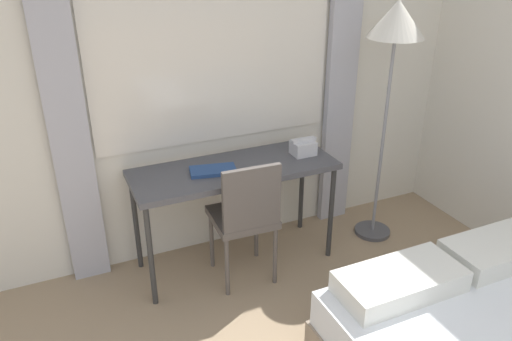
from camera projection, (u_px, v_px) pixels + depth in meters
name	position (u px, v px, depth m)	size (l,w,h in m)	color
wall_back_with_window	(183.00, 71.00, 3.28)	(5.31, 0.13, 2.70)	silver
desk	(234.00, 175.00, 3.37)	(1.39, 0.52, 0.76)	#4C4C51
desk_chair	(246.00, 214.00, 3.24)	(0.42, 0.42, 0.91)	#59514C
standing_lamp	(395.00, 36.00, 3.34)	(0.39, 0.39, 1.79)	#4C4C51
telephone	(303.00, 147.00, 3.51)	(0.18, 0.13, 0.12)	silver
book	(213.00, 170.00, 3.26)	(0.33, 0.22, 0.02)	navy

